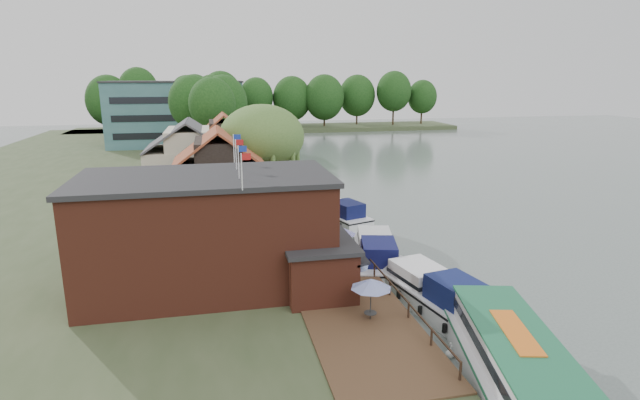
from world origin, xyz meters
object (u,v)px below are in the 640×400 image
hotel_block (177,113)px  cruiser_4 (302,175)px  umbrella_0 (371,299)px  cottage_a (219,176)px  cottage_c (224,147)px  cruiser_3 (319,190)px  umbrella_2 (344,259)px  pub (240,229)px  cruiser_0 (435,288)px  umbrella_5 (321,220)px  tour_boat (518,370)px  cruiser_1 (376,250)px  umbrella_6 (318,212)px  umbrella_1 (351,277)px  swan (450,354)px  cruiser_2 (337,210)px  umbrella_3 (341,242)px  willow (263,156)px  umbrella_4 (318,229)px  cottage_b (190,160)px

hotel_block → cruiser_4: hotel_block is taller
umbrella_0 → cottage_a: bearing=109.3°
cottage_c → cruiser_3: (10.46, -8.91, -4.17)m
cruiser_3 → umbrella_2: bearing=-93.8°
pub → cruiser_0: pub is taller
cottage_a → umbrella_5: 10.59m
pub → tour_boat: 17.80m
umbrella_0 → cruiser_1: size_ratio=0.22×
umbrella_6 → umbrella_0: bearing=-92.7°
cruiser_1 → umbrella_5: bearing=132.2°
pub → cottage_c: bearing=90.0°
umbrella_0 → umbrella_6: (0.84, 18.07, 0.00)m
hotel_block → cottage_c: hotel_block is taller
umbrella_1 → cruiser_3: umbrella_1 is taller
umbrella_5 → umbrella_0: bearing=-92.3°
umbrella_2 → swan: 9.86m
cottage_c → umbrella_1: cottage_c is taller
umbrella_1 → tour_boat: umbrella_1 is taller
cruiser_2 → cruiser_4: 18.66m
cruiser_0 → cottage_a: bearing=112.2°
cruiser_3 → umbrella_3: bearing=-93.4°
umbrella_1 → cruiser_4: bearing=84.4°
cottage_c → cruiser_3: size_ratio=0.94×
umbrella_6 → umbrella_2: bearing=-93.5°
umbrella_3 → cruiser_4: bearing=85.0°
cottage_c → cruiser_0: 40.06m
cottage_a → umbrella_0: size_ratio=3.62×
willow → cruiser_3: bearing=36.2°
umbrella_0 → umbrella_3: 9.67m
cruiser_0 → tour_boat: size_ratio=0.77×
willow → cottage_c: bearing=104.0°
cottage_c → willow: willow is taller
umbrella_4 → swan: umbrella_4 is taller
umbrella_6 → cruiser_1: 8.54m
umbrella_0 → cruiser_3: bearing=83.1°
cruiser_2 → cruiser_3: bearing=70.4°
umbrella_4 → swan: (3.60, -15.95, -2.07)m
cruiser_2 → umbrella_5: bearing=-133.3°
cruiser_2 → tour_boat: (0.98, -29.10, 0.32)m
pub → umbrella_4: size_ratio=8.33×
umbrella_2 → cruiser_3: (3.76, 25.61, -1.20)m
cruiser_4 → swan: size_ratio=21.71×
cottage_c → umbrella_1: bearing=-80.3°
umbrella_0 → cruiser_4: bearing=85.1°
cruiser_0 → cottage_b: bearing=107.0°
swan → cottage_b: bearing=112.0°
cottage_b → umbrella_2: cottage_b is taller
willow → umbrella_3: size_ratio=4.39×
hotel_block → umbrella_6: size_ratio=10.69×
umbrella_4 → cruiser_2: (3.91, 9.30, -1.07)m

